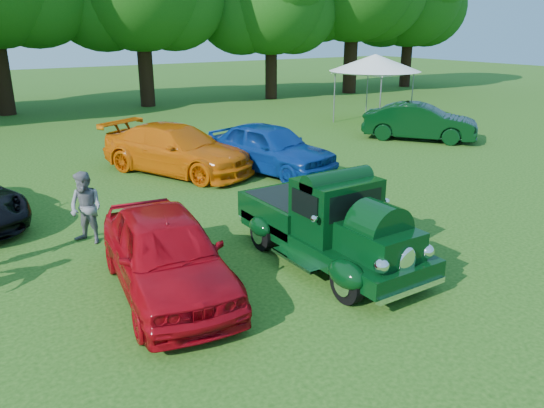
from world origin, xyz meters
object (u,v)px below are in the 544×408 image
hero_pickup (329,225)px  canopy_tent (375,63)px  back_car_blue (270,148)px  spectator_grey (86,208)px  red_convertible (166,253)px  back_car_green (420,122)px  back_car_orange (177,149)px

hero_pickup → canopy_tent: canopy_tent is taller
hero_pickup → back_car_blue: 7.28m
spectator_grey → red_convertible: bearing=-23.8°
hero_pickup → back_car_green: bearing=34.4°
spectator_grey → canopy_tent: canopy_tent is taller
back_car_green → canopy_tent: canopy_tent is taller
hero_pickup → back_car_orange: hero_pickup is taller
back_car_blue → canopy_tent: 11.11m
red_convertible → back_car_green: (14.39, 7.05, 0.00)m
back_car_blue → spectator_grey: spectator_grey is taller
red_convertible → back_car_green: 16.03m
hero_pickup → spectator_grey: hero_pickup is taller
canopy_tent → back_car_green: bearing=-107.2°
hero_pickup → back_car_blue: bearing=66.7°
red_convertible → back_car_blue: size_ratio=0.94×
red_convertible → back_car_blue: back_car_blue is taller
red_convertible → canopy_tent: canopy_tent is taller
back_car_orange → back_car_green: (10.84, -0.67, -0.01)m
spectator_grey → canopy_tent: size_ratio=0.31×
red_convertible → back_car_blue: bearing=52.8°
back_car_blue → canopy_tent: size_ratio=0.91×
red_convertible → spectator_grey: spectator_grey is taller
back_car_orange → canopy_tent: (12.19, 3.67, 2.13)m
red_convertible → back_car_orange: (3.55, 7.72, 0.02)m
back_car_orange → back_car_blue: back_car_blue is taller
back_car_green → spectator_grey: bearing=158.1°
back_car_green → spectator_grey: spectator_grey is taller
hero_pickup → back_car_green: hero_pickup is taller
hero_pickup → spectator_grey: (-3.90, 3.72, 0.03)m
canopy_tent → back_car_orange: bearing=-163.2°
hero_pickup → spectator_grey: 5.38m
hero_pickup → back_car_orange: bearing=88.3°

